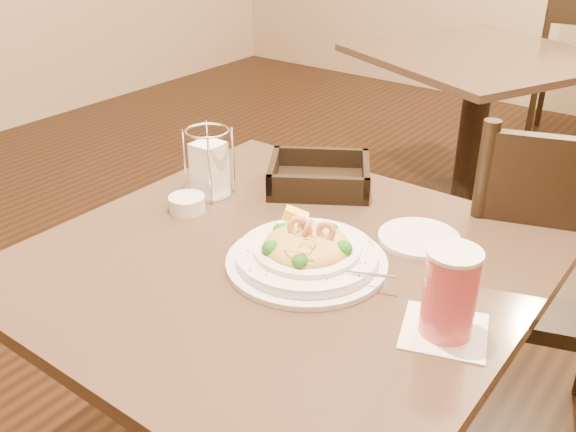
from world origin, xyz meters
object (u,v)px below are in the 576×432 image
Objects in this scene: butter_ramekin at (187,204)px; background_table at (476,105)px; dining_chair_near at (547,283)px; drink_glass at (450,293)px; napkin_caddy at (209,167)px; side_plate at (419,238)px; main_table at (282,350)px; bread_basket at (319,178)px; pasta_bowl at (307,252)px.

background_table is at bearing 91.40° from butter_ramekin.
dining_chair_near reaches higher than drink_glass.
napkin_caddy is at bearing -89.11° from background_table.
drink_glass is at bearing -69.97° from background_table.
butter_ramekin is at bearing -158.17° from side_plate.
bread_basket reaches higher than main_table.
drink_glass is 0.63m from butter_ramekin.
bread_basket is 1.81× the size of side_plate.
bread_basket is (0.20, -1.52, 0.25)m from background_table.
pasta_bowl is at bearing -78.16° from background_table.
bread_basket is 1.86× the size of napkin_caddy.
butter_ramekin is (-0.34, 0.03, -0.01)m from pasta_bowl.
main_table is 0.44m from napkin_caddy.
butter_ramekin is (-0.16, -0.27, -0.00)m from bread_basket.
dining_chair_near is 5.54× the size of drink_glass.
napkin_caddy is 0.11m from butter_ramekin.
bread_basket is (-0.18, 0.30, -0.01)m from pasta_bowl.
bread_basket is at bearing 120.65° from pasta_bowl.
pasta_bowl is at bearing -59.35° from bread_basket.
background_table is at bearing 97.64° from bread_basket.
napkin_caddy is 2.01× the size of butter_ramekin.
drink_glass is at bearing -4.47° from main_table.
dining_chair_near is 5.71× the size of side_plate.
side_plate is (0.51, -1.60, 0.23)m from background_table.
background_table is at bearing 90.89° from napkin_caddy.
napkin_caddy is at bearing -169.14° from side_plate.
butter_ramekin is at bearing -88.60° from background_table.
background_table is 1.42m from dining_chair_near.
pasta_bowl reaches higher than background_table.
butter_ramekin is (-0.46, -0.19, 0.01)m from side_plate.
main_table is 0.46m from drink_glass.
bread_basket is at bearing 59.76° from butter_ramekin.
side_plate is (-0.17, 0.24, -0.07)m from drink_glass.
pasta_bowl is 2.11× the size of napkin_caddy.
background_table is 7.31× the size of side_plate.
drink_glass is 0.57× the size of bread_basket.
drink_glass is (0.29, -0.03, 0.05)m from pasta_bowl.
pasta_bowl is 0.38m from napkin_caddy.
drink_glass reaches higher than bread_basket.
dining_chair_near reaches higher than napkin_caddy.
napkin_caddy reaches higher than bread_basket.
main_table is at bearing -129.77° from side_plate.
pasta_bowl is 1.13× the size of bread_basket.
side_plate is at bearing 44.41° from dining_chair_near.
side_plate is (0.18, 0.22, 0.23)m from main_table.
pasta_bowl is (-0.31, -0.57, 0.25)m from dining_chair_near.
pasta_bowl is 0.30m from drink_glass.
main_table is 0.41m from bread_basket.
dining_chair_near is at bearing 61.49° from pasta_bowl.
dining_chair_near is 3.16× the size of bread_basket.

